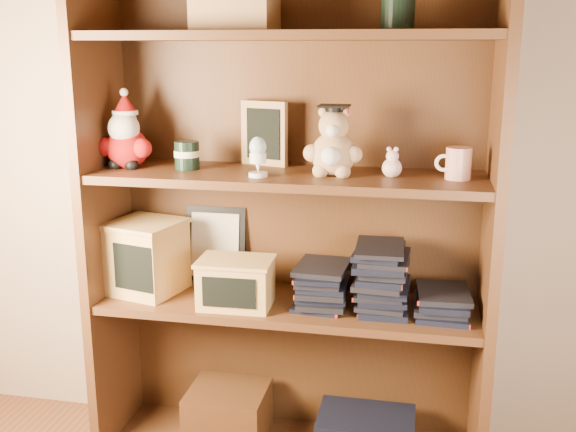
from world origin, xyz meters
name	(u,v)px	position (x,y,z in m)	size (l,w,h in m)	color
bookcase	(290,225)	(-0.13, 1.36, 0.78)	(1.20, 0.35, 1.60)	#512E17
shelf_lower	(288,305)	(-0.12, 1.30, 0.54)	(1.14, 0.33, 0.02)	#512E17
shelf_upper	(288,177)	(-0.12, 1.30, 0.94)	(1.14, 0.33, 0.02)	#512E17
santa_plush	(126,138)	(-0.62, 1.30, 1.04)	(0.17, 0.13, 0.25)	#A50F0F
teachers_tin	(187,155)	(-0.43, 1.30, 0.99)	(0.08, 0.08, 0.08)	black
chalkboard_plaque	(264,135)	(-0.22, 1.42, 1.05)	(0.15, 0.11, 0.20)	#9E7547
egg_cup	(258,155)	(-0.19, 1.23, 1.01)	(0.05, 0.05, 0.11)	white
grad_teddy_bear	(333,148)	(0.01, 1.30, 1.03)	(0.17, 0.15, 0.21)	tan
pink_figurine	(392,165)	(0.18, 1.31, 0.98)	(0.06, 0.06, 0.09)	beige
teacher_mug	(458,163)	(0.36, 1.30, 0.99)	(0.10, 0.07, 0.09)	silver
certificate_frame	(216,244)	(-0.39, 1.44, 0.68)	(0.20, 0.05, 0.25)	black
treats_box	(147,256)	(-0.58, 1.30, 0.67)	(0.25, 0.25, 0.23)	tan
pencils_box	(236,282)	(-0.27, 1.24, 0.62)	(0.23, 0.17, 0.15)	tan
book_stack_left	(323,284)	(-0.02, 1.30, 0.61)	(0.14, 0.20, 0.13)	black
book_stack_mid	(381,278)	(0.16, 1.30, 0.65)	(0.14, 0.20, 0.19)	black
book_stack_right	(442,303)	(0.34, 1.30, 0.58)	(0.14, 0.20, 0.06)	black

